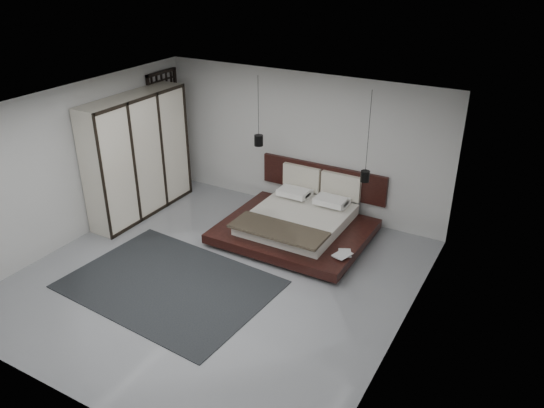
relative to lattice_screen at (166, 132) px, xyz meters
The scene contains 14 objects.
floor 4.05m from the lattice_screen, 39.71° to the right, with size 6.00×6.00×0.00m, color gray.
ceiling 4.12m from the lattice_screen, 39.71° to the right, with size 6.00×6.00×0.00m, color white.
wall_back 3.00m from the lattice_screen, 10.56° to the left, with size 6.00×6.00×0.00m, color beige.
wall_front 6.20m from the lattice_screen, 61.57° to the right, with size 6.00×6.00×0.00m, color beige.
wall_left 2.45m from the lattice_screen, 91.17° to the right, with size 6.00×6.00×0.00m, color beige.
wall_right 6.44m from the lattice_screen, 22.38° to the right, with size 6.00×6.00×0.00m, color beige.
lattice_screen is the anchor object (origin of this frame).
bed 3.65m from the lattice_screen, ahead, with size 2.63×2.33×1.05m.
book_lower 4.81m from the lattice_screen, 14.43° to the right, with size 0.21×0.28×0.03m, color #99724C.
book_upper 4.79m from the lattice_screen, 14.82° to the right, with size 0.23×0.31×0.02m, color #99724C.
pendant_left 2.41m from the lattice_screen, ahead, with size 0.17×0.17×1.34m.
pendant_right 4.55m from the lattice_screen, ahead, with size 0.16×0.16×1.62m.
wardrobe 1.22m from the lattice_screen, 78.01° to the right, with size 0.58×2.45×2.40m.
rug 4.06m from the lattice_screen, 51.26° to the right, with size 3.20×2.28×0.01m, color black.
Camera 1 is at (4.36, -5.91, 4.90)m, focal length 35.00 mm.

